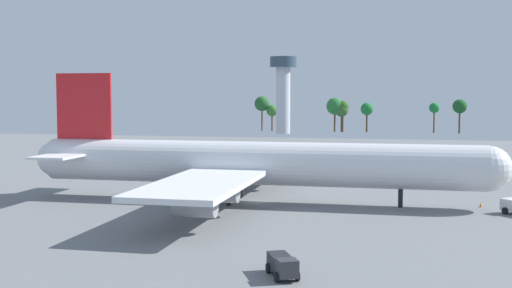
{
  "coord_description": "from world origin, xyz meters",
  "views": [
    {
      "loc": [
        21.35,
        -96.48,
        16.54
      ],
      "look_at": [
        0.0,
        0.0,
        8.97
      ],
      "focal_mm": 45.59,
      "sensor_mm": 36.0,
      "label": 1
    }
  ],
  "objects_px": {
    "cargo_airplane": "(254,164)",
    "safety_cone_nose": "(481,205)",
    "maintenance_van": "(283,265)",
    "control_tower": "(283,87)",
    "catering_truck": "(353,168)"
  },
  "relations": [
    {
      "from": "cargo_airplane",
      "to": "safety_cone_nose",
      "type": "xyz_separation_m",
      "value": [
        33.57,
        2.87,
        -5.6
      ]
    },
    {
      "from": "catering_truck",
      "to": "control_tower",
      "type": "height_order",
      "value": "control_tower"
    },
    {
      "from": "catering_truck",
      "to": "safety_cone_nose",
      "type": "distance_m",
      "value": 41.3
    },
    {
      "from": "maintenance_van",
      "to": "control_tower",
      "type": "distance_m",
      "value": 216.54
    },
    {
      "from": "cargo_airplane",
      "to": "maintenance_van",
      "type": "xyz_separation_m",
      "value": [
        11.57,
        -39.52,
        -4.78
      ]
    },
    {
      "from": "maintenance_van",
      "to": "safety_cone_nose",
      "type": "distance_m",
      "value": 47.76
    },
    {
      "from": "catering_truck",
      "to": "maintenance_van",
      "type": "height_order",
      "value": "catering_truck"
    },
    {
      "from": "catering_truck",
      "to": "control_tower",
      "type": "xyz_separation_m",
      "value": [
        -38.64,
        134.56,
        18.5
      ]
    },
    {
      "from": "maintenance_van",
      "to": "control_tower",
      "type": "height_order",
      "value": "control_tower"
    },
    {
      "from": "cargo_airplane",
      "to": "maintenance_van",
      "type": "distance_m",
      "value": 41.46
    },
    {
      "from": "safety_cone_nose",
      "to": "maintenance_van",
      "type": "bearing_deg",
      "value": -117.43
    },
    {
      "from": "maintenance_van",
      "to": "safety_cone_nose",
      "type": "bearing_deg",
      "value": 62.57
    },
    {
      "from": "control_tower",
      "to": "maintenance_van",
      "type": "bearing_deg",
      "value": -79.91
    },
    {
      "from": "cargo_airplane",
      "to": "control_tower",
      "type": "height_order",
      "value": "control_tower"
    },
    {
      "from": "cargo_airplane",
      "to": "safety_cone_nose",
      "type": "bearing_deg",
      "value": 4.88
    }
  ]
}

